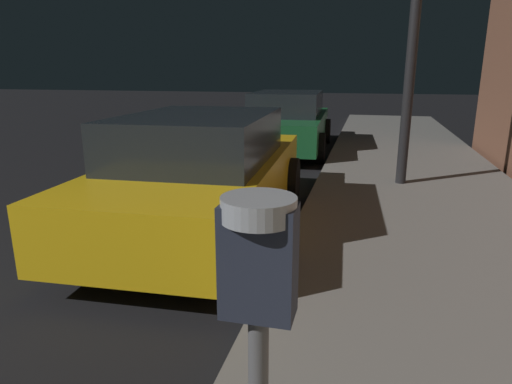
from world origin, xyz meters
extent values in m
cube|color=#232838|center=(4.53, -0.12, 1.45)|extent=(0.19, 0.11, 0.30)
cylinder|color=#999EA5|center=(4.53, -0.12, 1.59)|extent=(0.19, 0.19, 0.06)
cube|color=black|center=(4.48, -0.12, 1.49)|extent=(0.01, 0.08, 0.11)
cube|color=gold|center=(2.85, 3.89, 0.57)|extent=(2.04, 4.51, 0.64)
cube|color=#1E2328|center=(2.86, 3.79, 1.15)|extent=(1.72, 2.41, 0.56)
cylinder|color=black|center=(1.86, 5.21, 0.33)|extent=(0.25, 0.67, 0.66)
cylinder|color=black|center=(3.70, 5.30, 0.33)|extent=(0.25, 0.67, 0.66)
cylinder|color=black|center=(2.00, 2.47, 0.33)|extent=(0.25, 0.67, 0.66)
cylinder|color=black|center=(3.84, 2.56, 0.33)|extent=(0.25, 0.67, 0.66)
cube|color=#19592D|center=(2.85, 9.62, 0.57)|extent=(1.98, 4.67, 0.64)
cube|color=#1E2328|center=(2.85, 9.68, 1.15)|extent=(1.67, 2.59, 0.56)
cylinder|color=black|center=(1.89, 11.00, 0.33)|extent=(0.25, 0.67, 0.66)
cylinder|color=black|center=(3.67, 11.08, 0.33)|extent=(0.25, 0.67, 0.66)
cylinder|color=black|center=(2.03, 8.16, 0.33)|extent=(0.25, 0.67, 0.66)
cylinder|color=black|center=(3.81, 8.24, 0.33)|extent=(0.25, 0.67, 0.66)
cylinder|color=black|center=(5.35, 6.27, 2.45)|extent=(0.16, 0.16, 4.60)
camera|label=1|loc=(4.78, -1.12, 1.91)|focal=31.08mm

